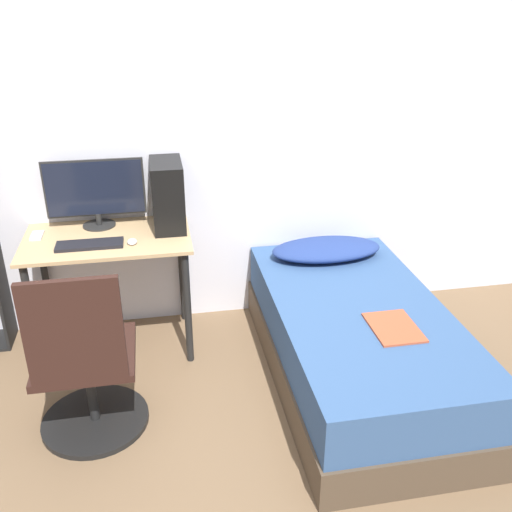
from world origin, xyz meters
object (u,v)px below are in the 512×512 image
(keyboard, at_px, (90,245))
(pc_tower, at_px, (168,195))
(office_chair, at_px, (87,374))
(monitor, at_px, (95,191))
(bed, at_px, (356,343))

(keyboard, height_order, pc_tower, pc_tower)
(office_chair, bearing_deg, monitor, 87.13)
(keyboard, distance_m, pc_tower, 0.55)
(office_chair, bearing_deg, bed, 7.20)
(keyboard, bearing_deg, pc_tower, 25.55)
(office_chair, bearing_deg, pc_tower, 61.80)
(bed, relative_size, pc_tower, 4.41)
(monitor, xyz_separation_m, pc_tower, (0.43, -0.09, -0.02))
(pc_tower, bearing_deg, bed, -35.11)
(office_chair, relative_size, pc_tower, 2.37)
(pc_tower, bearing_deg, monitor, 168.50)
(office_chair, height_order, keyboard, office_chair)
(office_chair, distance_m, pc_tower, 1.18)
(bed, bearing_deg, pc_tower, 144.89)
(keyboard, relative_size, pc_tower, 0.92)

